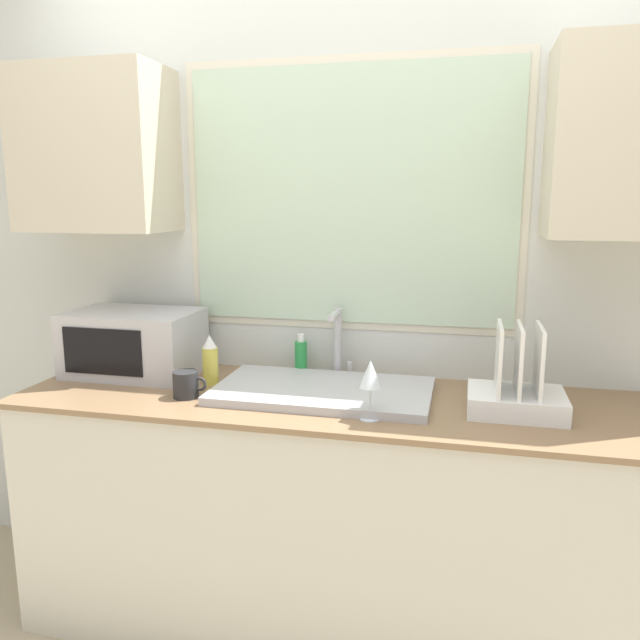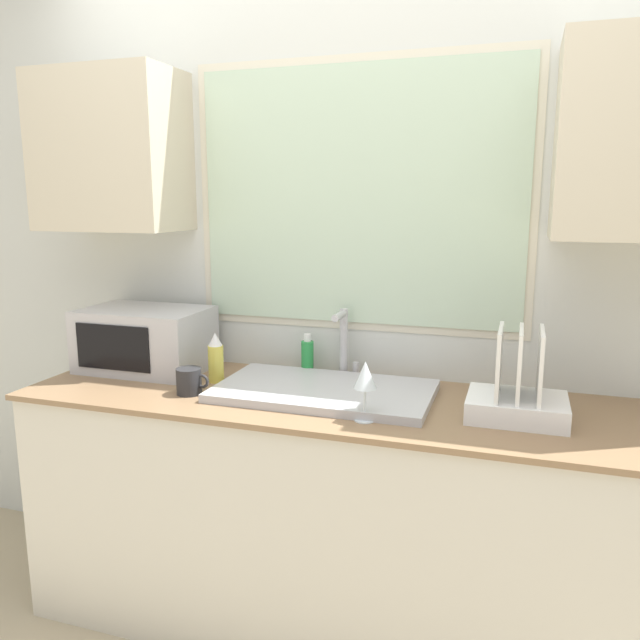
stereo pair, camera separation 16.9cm
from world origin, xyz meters
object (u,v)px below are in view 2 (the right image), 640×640
at_px(soap_bottle, 307,356).
at_px(wine_glass, 365,377).
at_px(dish_rack, 517,397).
at_px(faucet, 344,339).
at_px(mug_near_sink, 189,381).
at_px(microwave, 145,339).
at_px(spray_bottle, 216,358).

bearing_deg(soap_bottle, wine_glass, -52.20).
distance_m(dish_rack, wine_glass, 0.49).
distance_m(faucet, mug_near_sink, 0.60).
xyz_separation_m(microwave, spray_bottle, (0.35, -0.07, -0.03)).
height_order(spray_bottle, mug_near_sink, spray_bottle).
height_order(spray_bottle, wine_glass, wine_glass).
bearing_deg(mug_near_sink, dish_rack, 5.17).
relative_size(soap_bottle, mug_near_sink, 1.32).
distance_m(faucet, soap_bottle, 0.17).
xyz_separation_m(spray_bottle, soap_bottle, (0.29, 0.21, -0.02)).
xyz_separation_m(microwave, wine_glass, (0.99, -0.31, 0.02)).
bearing_deg(soap_bottle, faucet, -0.05).
relative_size(microwave, spray_bottle, 2.60).
bearing_deg(dish_rack, microwave, 174.66).
xyz_separation_m(soap_bottle, mug_near_sink, (-0.32, -0.37, -0.02)).
height_order(microwave, soap_bottle, microwave).
bearing_deg(soap_bottle, spray_bottle, -145.03).
height_order(dish_rack, soap_bottle, dish_rack).
bearing_deg(mug_near_sink, wine_glass, -6.24).
bearing_deg(faucet, microwave, -170.35).
bearing_deg(wine_glass, microwave, 162.76).
bearing_deg(microwave, soap_bottle, 11.81).
bearing_deg(microwave, spray_bottle, -11.37).
bearing_deg(spray_bottle, microwave, 168.63).
bearing_deg(wine_glass, dish_rack, 20.89).
relative_size(microwave, dish_rack, 1.61).
relative_size(spray_bottle, soap_bottle, 1.17).
xyz_separation_m(faucet, microwave, (-0.79, -0.14, -0.03)).
distance_m(mug_near_sink, wine_glass, 0.67).
bearing_deg(mug_near_sink, faucet, 38.61).
distance_m(faucet, dish_rack, 0.71).
relative_size(spray_bottle, wine_glass, 0.99).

